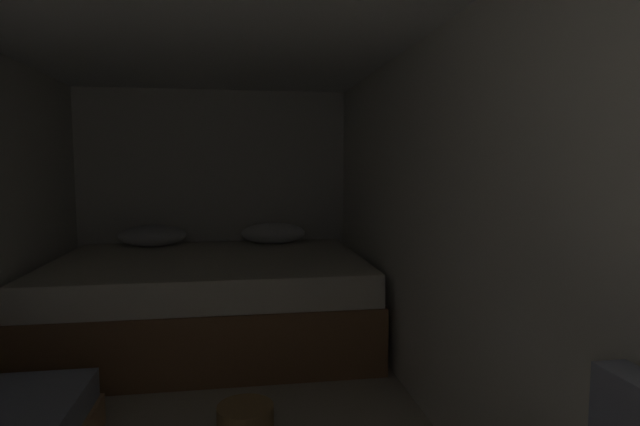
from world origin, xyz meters
TOP-DOWN VIEW (x-y plane):
  - wall_back at (0.00, 4.52)m, footprint 2.60×0.05m
  - wall_right at (1.27, 1.87)m, footprint 0.05×5.26m
  - bed at (0.00, 3.60)m, footprint 2.38×1.74m
  - wicker_basket at (0.24, 2.07)m, footprint 0.29×0.29m

SIDE VIEW (x-z plane):
  - wicker_basket at x=0.24m, z-range 0.00..0.18m
  - bed at x=0.00m, z-range -0.09..0.79m
  - wall_back at x=0.00m, z-range 0.00..2.11m
  - wall_right at x=1.27m, z-range 0.00..2.11m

